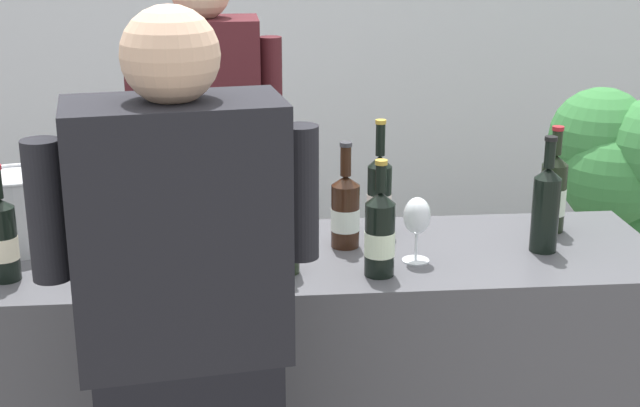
{
  "coord_description": "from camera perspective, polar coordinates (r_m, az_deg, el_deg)",
  "views": [
    {
      "loc": [
        -0.15,
        -2.46,
        1.87
      ],
      "look_at": [
        0.08,
        0.0,
        1.07
      ],
      "focal_mm": 51.59,
      "sensor_mm": 36.0,
      "label": 1
    }
  ],
  "objects": [
    {
      "name": "counter",
      "position": [
        2.84,
        -1.55,
        -11.83
      ],
      "size": [
        2.13,
        0.6,
        0.92
      ],
      "primitive_type": "cube",
      "color": "#4C4C51",
      "rests_on": "ground_plane"
    },
    {
      "name": "wine_bottle_0",
      "position": [
        2.47,
        -2.19,
        -1.53
      ],
      "size": [
        0.08,
        0.08,
        0.35
      ],
      "color": "black",
      "rests_on": "counter"
    },
    {
      "name": "wine_bottle_1",
      "position": [
        2.78,
        3.7,
        0.64
      ],
      "size": [
        0.07,
        0.07,
        0.35
      ],
      "color": "black",
      "rests_on": "counter"
    },
    {
      "name": "wine_bottle_2",
      "position": [
        2.57,
        -3.6,
        -0.88
      ],
      "size": [
        0.08,
        0.08,
        0.34
      ],
      "color": "black",
      "rests_on": "counter"
    },
    {
      "name": "wine_bottle_3",
      "position": [
        2.46,
        3.73,
        -1.88
      ],
      "size": [
        0.08,
        0.08,
        0.32
      ],
      "color": "black",
      "rests_on": "counter"
    },
    {
      "name": "wine_bottle_4",
      "position": [
        2.58,
        -9.91,
        -1.1
      ],
      "size": [
        0.08,
        0.08,
        0.33
      ],
      "color": "black",
      "rests_on": "counter"
    },
    {
      "name": "wine_bottle_5",
      "position": [
        2.66,
        1.58,
        -0.44
      ],
      "size": [
        0.08,
        0.08,
        0.31
      ],
      "color": "black",
      "rests_on": "counter"
    },
    {
      "name": "wine_bottle_6",
      "position": [
        2.88,
        14.25,
        0.65
      ],
      "size": [
        0.08,
        0.08,
        0.33
      ],
      "color": "black",
      "rests_on": "counter"
    },
    {
      "name": "wine_bottle_7",
      "position": [
        2.7,
        13.83,
        -0.17
      ],
      "size": [
        0.08,
        0.08,
        0.34
      ],
      "color": "black",
      "rests_on": "counter"
    },
    {
      "name": "wine_bottle_8",
      "position": [
        2.56,
        -19.11,
        -2.06
      ],
      "size": [
        0.08,
        0.08,
        0.32
      ],
      "color": "black",
      "rests_on": "counter"
    },
    {
      "name": "wine_bottle_9",
      "position": [
        2.47,
        -13.85,
        -2.56
      ],
      "size": [
        0.09,
        0.09,
        0.3
      ],
      "color": "black",
      "rests_on": "counter"
    },
    {
      "name": "wine_bottle_10",
      "position": [
        2.62,
        -12.39,
        -0.85
      ],
      "size": [
        0.07,
        0.07,
        0.33
      ],
      "color": "black",
      "rests_on": "counter"
    },
    {
      "name": "wine_glass",
      "position": [
        2.56,
        6.04,
        -0.93
      ],
      "size": [
        0.08,
        0.08,
        0.19
      ],
      "color": "silver",
      "rests_on": "counter"
    },
    {
      "name": "ice_bucket",
      "position": [
        2.79,
        -18.3,
        -0.42
      ],
      "size": [
        0.23,
        0.23,
        0.23
      ],
      "color": "silver",
      "rests_on": "counter"
    },
    {
      "name": "person_server",
      "position": [
        3.33,
        -6.91,
        -0.27
      ],
      "size": [
        0.54,
        0.25,
        1.7
      ],
      "color": "black",
      "rests_on": "ground_plane"
    },
    {
      "name": "person_guest",
      "position": [
        2.14,
        -8.24,
        -11.67
      ],
      "size": [
        0.6,
        0.3,
        1.69
      ],
      "color": "black",
      "rests_on": "ground_plane"
    },
    {
      "name": "potted_shrub",
      "position": [
        3.9,
        18.38,
        0.8
      ],
      "size": [
        0.62,
        0.6,
        1.19
      ],
      "color": "brown",
      "rests_on": "ground_plane"
    }
  ]
}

